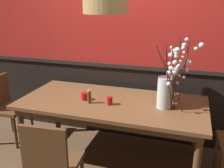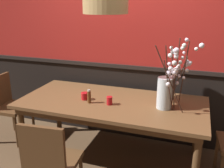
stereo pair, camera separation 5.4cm
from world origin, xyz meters
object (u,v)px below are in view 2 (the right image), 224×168
Objects in this scene: dining_table at (112,107)px; candle_holder_nearer_edge at (109,101)px; chair_near_side_left at (50,161)px; condiment_bottle at (89,97)px; chair_far_side_left at (110,91)px; vase_with_blossoms at (168,87)px; pendant_lamp at (105,1)px; candle_holder_nearer_center at (85,96)px; chair_far_side_right at (152,97)px; chair_head_west_end at (8,103)px.

dining_table is 22.75× the size of candle_holder_nearer_edge.
candle_holder_nearer_edge is (0.27, 0.80, 0.29)m from chair_near_side_left.
dining_table is at bearing 31.68° from condiment_bottle.
chair_far_side_left is 1.38m from vase_with_blossoms.
pendant_lamp is at bearing 75.45° from chair_near_side_left.
vase_with_blossoms reaches higher than dining_table.
candle_holder_nearer_center is 0.09× the size of pendant_lamp.
chair_far_side_right is 1.06m from vase_with_blossoms.
chair_near_side_left is 1.19× the size of vase_with_blossoms.
chair_head_west_end is 1.52m from candle_holder_nearer_edge.
chair_far_side_right is (0.31, 0.89, -0.15)m from dining_table.
chair_head_west_end is at bearing 173.17° from condiment_bottle.
chair_near_side_left is (-0.26, -0.91, -0.17)m from dining_table.
chair_near_side_left is 1.34m from vase_with_blossoms.
dining_table is 1.49m from chair_head_west_end.
vase_with_blossoms is at bearing -0.79° from chair_head_west_end.
condiment_bottle is 1.02m from pendant_lamp.
pendant_lamp is at bearing -3.69° from chair_head_west_end.
pendant_lamp reaches higher than chair_far_side_left.
vase_with_blossoms is (0.95, -0.90, 0.45)m from chair_far_side_left.
candle_holder_nearer_edge is (0.34, -0.99, 0.27)m from chair_far_side_left.
vase_with_blossoms is (2.10, -0.03, 0.47)m from chair_head_west_end.
condiment_bottle is at bearing -148.32° from dining_table.
chair_far_side_left is 11.52× the size of candle_holder_nearer_center.
chair_near_side_left is at bearing -105.78° from dining_table.
chair_far_side_left reaches higher than dining_table.
dining_table is 2.33× the size of chair_near_side_left.
pendant_lamp is (-0.05, 0.03, 1.03)m from candle_holder_nearer_edge.
candle_holder_nearer_center is at bearing -88.57° from chair_far_side_left.
chair_far_side_left is at bearing 92.44° from chair_near_side_left.
pendant_lamp reaches higher than vase_with_blossoms.
candle_holder_nearer_center is 1.07m from pendant_lamp.
vase_with_blossoms is 0.80× the size of pendant_lamp.
condiment_bottle is at bearing -6.83° from chair_head_west_end.
vase_with_blossoms is at bearing 2.79° from candle_holder_nearer_center.
dining_table is 2.16× the size of chair_far_side_left.
chair_far_side_right is 1.02× the size of chair_near_side_left.
pendant_lamp is (-0.04, -0.08, 1.15)m from dining_table.
candle_holder_nearer_edge is 0.60× the size of condiment_bottle.
chair_far_side_left is 1.02× the size of pendant_lamp.
chair_head_west_end is at bearing 176.39° from candle_holder_nearer_center.
candle_holder_nearer_center is (-0.62, -0.95, 0.27)m from chair_far_side_right.
chair_near_side_left is at bearing -37.10° from chair_head_west_end.
chair_far_side_left is 0.98m from candle_holder_nearer_center.
vase_with_blossoms is 0.94m from candle_holder_nearer_center.
pendant_lamp is at bearing -4.04° from candle_holder_nearer_center.
dining_table is 0.96m from chair_near_side_left.
candle_holder_nearer_center is 0.54× the size of condiment_bottle.
chair_far_side_left is (-0.64, -0.00, 0.01)m from chair_far_side_right.
chair_head_west_end is at bearing 179.21° from vase_with_blossoms.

